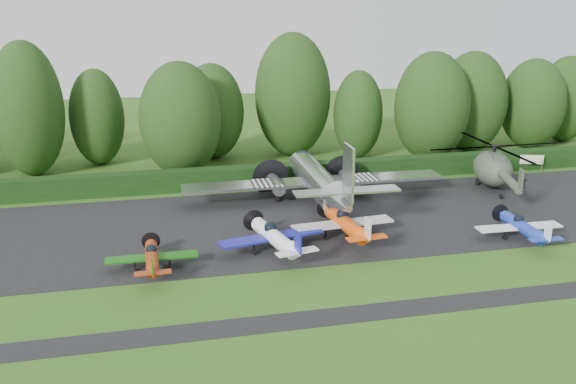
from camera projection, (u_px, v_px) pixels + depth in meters
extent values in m
plane|color=#2B5718|center=(336.00, 272.00, 43.22)|extent=(160.00, 160.00, 0.00)
cube|color=black|center=(301.00, 222.00, 52.53)|extent=(70.00, 18.00, 0.01)
cube|color=black|center=(366.00, 313.00, 37.64)|extent=(70.00, 2.00, 0.00)
cube|color=black|center=(274.00, 185.00, 62.77)|extent=(90.00, 1.60, 2.00)
cylinder|color=silver|center=(318.00, 181.00, 56.57)|extent=(2.49, 12.97, 2.49)
cone|color=silver|center=(298.00, 161.00, 63.33)|extent=(2.49, 1.62, 2.49)
cone|color=silver|center=(345.00, 202.00, 49.17)|extent=(2.49, 3.24, 2.49)
sphere|color=black|center=(301.00, 158.00, 62.20)|extent=(1.62, 1.62, 1.62)
cube|color=silver|center=(314.00, 181.00, 57.67)|extent=(23.77, 2.59, 0.24)
cube|color=white|center=(267.00, 183.00, 56.72)|extent=(2.81, 2.70, 0.05)
cube|color=white|center=(360.00, 177.00, 58.55)|extent=(2.81, 2.70, 0.05)
cylinder|color=silver|center=(275.00, 185.00, 57.62)|extent=(1.19, 3.46, 1.19)
cylinder|color=silver|center=(349.00, 180.00, 59.09)|extent=(1.19, 3.46, 1.19)
cylinder|color=black|center=(270.00, 177.00, 59.89)|extent=(3.46, 0.03, 3.46)
cylinder|color=black|center=(341.00, 173.00, 61.35)|extent=(3.46, 0.03, 3.46)
cube|color=silver|center=(348.00, 191.00, 48.01)|extent=(8.10, 1.51, 0.15)
cube|color=silver|center=(350.00, 173.00, 47.25)|extent=(0.19, 2.38, 4.11)
cylinder|color=black|center=(276.00, 199.00, 57.58)|extent=(0.27, 0.97, 0.97)
cylinder|color=black|center=(350.00, 194.00, 59.04)|extent=(0.27, 0.97, 0.97)
cylinder|color=black|center=(349.00, 238.00, 48.68)|extent=(0.19, 0.48, 0.48)
cylinder|color=#952D0D|center=(152.00, 258.00, 42.99)|extent=(0.85, 4.86, 0.85)
sphere|color=black|center=(151.00, 250.00, 43.37)|extent=(0.74, 0.74, 0.74)
cube|color=#125C0D|center=(152.00, 257.00, 43.44)|extent=(6.19, 1.15, 0.12)
cube|color=#952D0D|center=(153.00, 273.00, 40.21)|extent=(2.30, 0.62, 0.09)
cube|color=#125C0D|center=(152.00, 265.00, 39.96)|extent=(0.09, 0.71, 1.15)
cylinder|color=black|center=(151.00, 241.00, 45.91)|extent=(1.33, 0.02, 1.33)
cylinder|color=black|center=(135.00, 269.00, 43.24)|extent=(0.12, 0.39, 0.39)
cylinder|color=black|center=(170.00, 266.00, 43.72)|extent=(0.12, 0.39, 0.39)
cylinder|color=black|center=(152.00, 256.00, 45.38)|extent=(0.11, 0.35, 0.35)
cylinder|color=white|center=(274.00, 237.00, 45.90)|extent=(1.08, 6.16, 1.08)
sphere|color=black|center=(273.00, 227.00, 46.38)|extent=(0.94, 0.94, 0.94)
cube|color=#181B95|center=(273.00, 237.00, 46.48)|extent=(7.84, 1.46, 0.16)
cube|color=white|center=(286.00, 253.00, 42.38)|extent=(2.91, 0.78, 0.11)
cube|color=#181B95|center=(286.00, 244.00, 42.06)|extent=(0.11, 0.90, 1.46)
cylinder|color=black|center=(264.00, 219.00, 49.61)|extent=(1.68, 0.02, 1.68)
cylinder|color=black|center=(254.00, 251.00, 46.22)|extent=(0.16, 0.49, 0.49)
cylinder|color=black|center=(293.00, 247.00, 46.83)|extent=(0.16, 0.49, 0.49)
cylinder|color=black|center=(267.00, 237.00, 48.93)|extent=(0.13, 0.45, 0.45)
cylinder|color=#EE4F0E|center=(346.00, 224.00, 48.50)|extent=(1.09, 6.24, 1.09)
sphere|color=black|center=(343.00, 215.00, 48.98)|extent=(0.95, 0.95, 0.95)
cube|color=silver|center=(343.00, 223.00, 49.08)|extent=(7.94, 1.47, 0.16)
cube|color=#EE4F0E|center=(362.00, 238.00, 44.93)|extent=(2.95, 0.79, 0.11)
cube|color=silver|center=(363.00, 229.00, 44.61)|extent=(0.11, 0.91, 1.47)
cylinder|color=black|center=(331.00, 207.00, 52.25)|extent=(1.70, 0.02, 1.70)
cylinder|color=black|center=(326.00, 237.00, 48.82)|extent=(0.16, 0.50, 0.50)
cylinder|color=black|center=(362.00, 234.00, 49.44)|extent=(0.16, 0.50, 0.50)
cylinder|color=black|center=(334.00, 224.00, 51.57)|extent=(0.14, 0.45, 0.45)
cylinder|color=#1C37AC|center=(522.00, 227.00, 48.40)|extent=(0.91, 5.23, 0.91)
sphere|color=black|center=(519.00, 219.00, 48.80)|extent=(0.80, 0.80, 0.80)
cube|color=white|center=(519.00, 227.00, 48.88)|extent=(6.66, 1.24, 0.13)
cube|color=#1C37AC|center=(548.00, 239.00, 45.40)|extent=(2.47, 0.67, 0.10)
cube|color=white|center=(549.00, 232.00, 45.13)|extent=(0.10, 0.76, 1.24)
cylinder|color=black|center=(499.00, 213.00, 51.54)|extent=(1.43, 0.02, 1.43)
cylinder|color=black|center=(504.00, 238.00, 48.66)|extent=(0.13, 0.42, 0.42)
cylinder|color=black|center=(533.00, 235.00, 49.19)|extent=(0.13, 0.42, 0.42)
cylinder|color=black|center=(504.00, 227.00, 50.97)|extent=(0.11, 0.38, 0.38)
ellipsoid|color=#344031|center=(493.00, 168.00, 61.07)|extent=(3.40, 6.24, 3.26)
cylinder|color=#344031|center=(522.00, 179.00, 56.41)|extent=(0.76, 6.54, 0.76)
cube|color=#344031|center=(546.00, 179.00, 52.97)|extent=(0.13, 0.98, 1.74)
cylinder|color=black|center=(494.00, 152.00, 60.58)|extent=(0.33, 0.33, 0.87)
cylinder|color=black|center=(495.00, 147.00, 60.44)|extent=(0.76, 0.76, 0.27)
cylinder|color=black|center=(495.00, 147.00, 60.44)|extent=(13.08, 13.08, 0.07)
cube|color=#344031|center=(499.00, 158.00, 59.89)|extent=(0.98, 2.18, 0.76)
ellipsoid|color=black|center=(483.00, 163.00, 62.66)|extent=(2.07, 2.07, 1.86)
cylinder|color=black|center=(476.00, 183.00, 62.14)|extent=(0.20, 0.61, 0.61)
cylinder|color=black|center=(496.00, 182.00, 62.60)|extent=(0.20, 0.61, 0.61)
cylinder|color=black|center=(511.00, 196.00, 58.33)|extent=(0.17, 0.52, 0.52)
cylinder|color=#3F3326|center=(516.00, 166.00, 67.08)|extent=(0.11, 0.11, 1.15)
cylinder|color=#3F3326|center=(540.00, 165.00, 67.68)|extent=(0.11, 0.11, 1.15)
cube|color=white|center=(529.00, 159.00, 67.18)|extent=(3.06, 0.08, 0.96)
cylinder|color=black|center=(469.00, 135.00, 75.34)|extent=(0.70, 0.70, 3.82)
ellipsoid|color=#163510|center=(472.00, 102.00, 74.16)|extent=(8.00, 8.00, 11.68)
cylinder|color=black|center=(562.00, 127.00, 80.63)|extent=(0.70, 0.70, 3.48)
ellipsoid|color=#163510|center=(566.00, 99.00, 79.57)|extent=(6.68, 6.68, 10.62)
cylinder|color=black|center=(182.00, 157.00, 65.59)|extent=(0.70, 0.70, 3.80)
ellipsoid|color=#163510|center=(180.00, 119.00, 64.42)|extent=(8.23, 8.23, 11.60)
cylinder|color=black|center=(100.00, 149.00, 69.66)|extent=(0.70, 0.70, 3.40)
ellipsoid|color=#163510|center=(97.00, 117.00, 68.62)|extent=(5.78, 5.78, 10.39)
cylinder|color=black|center=(33.00, 154.00, 65.40)|extent=(0.70, 0.70, 4.46)
ellipsoid|color=#163510|center=(27.00, 109.00, 64.03)|extent=(7.14, 7.14, 13.64)
cylinder|color=black|center=(293.00, 136.00, 73.36)|extent=(0.70, 0.70, 4.55)
ellipsoid|color=#163510|center=(293.00, 95.00, 71.96)|extent=(8.52, 8.52, 13.90)
cylinder|color=black|center=(529.00, 133.00, 77.18)|extent=(0.70, 0.70, 3.49)
ellipsoid|color=#163510|center=(533.00, 104.00, 76.11)|extent=(7.59, 7.59, 10.67)
cylinder|color=black|center=(357.00, 143.00, 72.64)|extent=(0.70, 0.70, 3.23)
ellipsoid|color=#163510|center=(358.00, 114.00, 71.65)|extent=(5.51, 5.51, 9.87)
cylinder|color=black|center=(213.00, 143.00, 72.28)|extent=(0.70, 0.70, 3.49)
ellipsoid|color=#163510|center=(212.00, 112.00, 71.21)|extent=(7.22, 7.22, 10.65)
cylinder|color=black|center=(429.00, 143.00, 71.36)|extent=(0.70, 0.70, 3.93)
ellipsoid|color=#163510|center=(432.00, 107.00, 70.15)|extent=(8.23, 8.23, 12.02)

